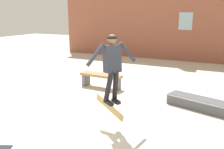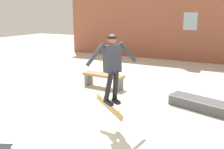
{
  "view_description": "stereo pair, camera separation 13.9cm",
  "coord_description": "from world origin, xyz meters",
  "px_view_note": "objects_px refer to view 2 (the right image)",
  "views": [
    {
      "loc": [
        2.49,
        -4.25,
        2.56
      ],
      "look_at": [
        0.22,
        0.45,
        1.26
      ],
      "focal_mm": 40.0,
      "sensor_mm": 36.0,
      "label": 1
    },
    {
      "loc": [
        2.61,
        -4.19,
        2.56
      ],
      "look_at": [
        0.22,
        0.45,
        1.26
      ],
      "focal_mm": 40.0,
      "sensor_mm": 36.0,
      "label": 2
    }
  ],
  "objects_px": {
    "park_bench": "(103,78)",
    "skater": "(112,63)",
    "skate_ledge": "(208,106)",
    "skateboard_flipping": "(110,107)"
  },
  "relations": [
    {
      "from": "park_bench",
      "to": "skater",
      "type": "bearing_deg",
      "value": -53.93
    },
    {
      "from": "skate_ledge",
      "to": "skater",
      "type": "distance_m",
      "value": 3.08
    },
    {
      "from": "skateboard_flipping",
      "to": "park_bench",
      "type": "bearing_deg",
      "value": 137.32
    },
    {
      "from": "skate_ledge",
      "to": "skateboard_flipping",
      "type": "bearing_deg",
      "value": -114.2
    },
    {
      "from": "park_bench",
      "to": "skateboard_flipping",
      "type": "height_order",
      "value": "skateboard_flipping"
    },
    {
      "from": "park_bench",
      "to": "skater",
      "type": "xyz_separation_m",
      "value": [
        1.73,
        -2.7,
        1.17
      ]
    },
    {
      "from": "skater",
      "to": "skateboard_flipping",
      "type": "height_order",
      "value": "skater"
    },
    {
      "from": "park_bench",
      "to": "skater",
      "type": "relative_size",
      "value": 1.02
    },
    {
      "from": "skate_ledge",
      "to": "skater",
      "type": "bearing_deg",
      "value": -114.74
    },
    {
      "from": "park_bench",
      "to": "skate_ledge",
      "type": "distance_m",
      "value": 3.61
    }
  ]
}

